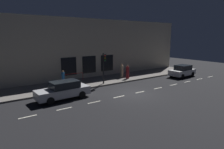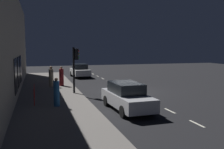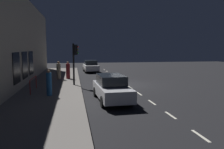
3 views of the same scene
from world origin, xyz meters
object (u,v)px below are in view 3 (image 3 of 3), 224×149
parked_car_0 (91,66)px  pedestrian_0 (68,71)px  pedestrian_1 (59,71)px  traffic_light (75,57)px  parked_car_1 (111,88)px  pedestrian_2 (49,84)px

parked_car_0 → pedestrian_0: pedestrian_0 is taller
pedestrian_1 → parked_car_0: bearing=171.1°
traffic_light → parked_car_1: bearing=110.9°
traffic_light → parked_car_0: (-2.17, -11.26, -1.68)m
parked_car_1 → pedestrian_0: 9.96m
parked_car_0 → traffic_light: bearing=76.4°
traffic_light → parked_car_0: bearing=-100.9°
pedestrian_1 → pedestrian_0: bearing=120.2°
parked_car_0 → pedestrian_1: size_ratio=2.24×
pedestrian_1 → pedestrian_2: bearing=16.8°
traffic_light → parked_car_0: 11.59m
traffic_light → parked_car_0: traffic_light is taller
pedestrian_1 → pedestrian_2: size_ratio=1.05×
parked_car_0 → parked_car_1: bearing=87.2°
pedestrian_0 → pedestrian_2: pedestrian_0 is taller
traffic_light → pedestrian_0: bearing=-80.4°
parked_car_0 → pedestrian_2: (3.89, 15.37, 0.14)m
traffic_light → pedestrian_0: size_ratio=2.00×
traffic_light → parked_car_1: 6.20m
parked_car_0 → parked_car_1: size_ratio=0.85×
pedestrian_0 → pedestrian_1: pedestrian_1 is taller
parked_car_1 → pedestrian_1: size_ratio=2.63×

